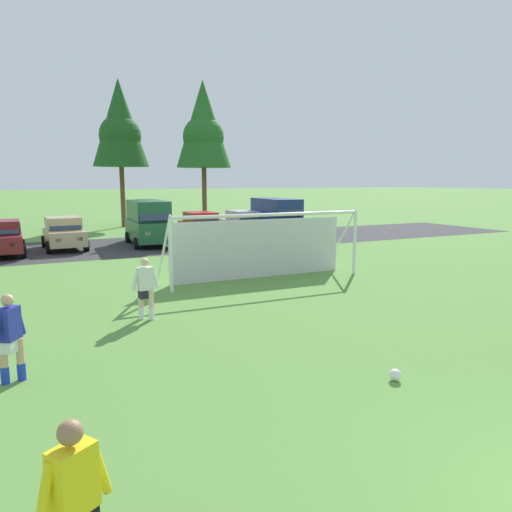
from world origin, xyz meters
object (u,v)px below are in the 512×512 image
at_px(player_defender_far, 146,289).
at_px(parked_car_slot_right, 244,224).
at_px(parked_car_slot_center, 149,221).
at_px(soccer_ball, 395,375).
at_px(parked_car_slot_left, 2,238).
at_px(player_midfield_center, 11,338).
at_px(parked_car_slot_center_left, 64,233).
at_px(parked_car_slot_center_right, 201,226).
at_px(referee, 75,508).
at_px(parked_car_slot_far_right, 277,217).
at_px(soccer_goal, 262,244).

relative_size(player_defender_far, parked_car_slot_right, 0.39).
bearing_deg(parked_car_slot_center, parked_car_slot_right, 9.39).
bearing_deg(parked_car_slot_center, soccer_ball, -91.09).
bearing_deg(soccer_ball, parked_car_slot_left, 109.55).
bearing_deg(soccer_ball, player_midfield_center, 154.49).
xyz_separation_m(player_midfield_center, parked_car_slot_left, (-0.73, 16.76, 0.05)).
height_order(parked_car_slot_center, parked_car_slot_right, parked_car_slot_center).
distance_m(soccer_ball, parked_car_slot_center_left, 21.28).
distance_m(player_defender_far, parked_car_slot_center_right, 17.09).
bearing_deg(referee, parked_car_slot_center_right, 68.13).
distance_m(parked_car_slot_center_left, parked_car_slot_far_right, 12.64).
xyz_separation_m(parked_car_slot_left, parked_car_slot_center, (7.41, 0.86, 0.47)).
bearing_deg(parked_car_slot_center_left, parked_car_slot_center_right, 4.38).
height_order(parked_car_slot_center_right, parked_car_slot_right, same).
relative_size(player_defender_far, parked_car_slot_center_left, 0.38).
height_order(referee, parked_car_slot_right, parked_car_slot_right).
bearing_deg(player_defender_far, soccer_goal, 33.89).
relative_size(soccer_goal, parked_car_slot_center_left, 1.74).
bearing_deg(parked_car_slot_center_right, parked_car_slot_far_right, -14.43).
xyz_separation_m(soccer_ball, parked_car_slot_center_left, (-4.11, 20.86, 0.77)).
relative_size(player_midfield_center, parked_car_slot_center_left, 0.38).
xyz_separation_m(parked_car_slot_left, parked_car_slot_center_right, (10.86, 1.72, 0.00)).
bearing_deg(soccer_ball, parked_car_slot_right, 72.42).
xyz_separation_m(referee, parked_car_slot_center_right, (9.53, 23.74, 0.05)).
distance_m(parked_car_slot_center_left, parked_car_slot_center_right, 7.98).
height_order(parked_car_slot_left, parked_car_slot_right, same).
bearing_deg(soccer_ball, parked_car_slot_center_right, 79.84).
height_order(soccer_goal, parked_car_slot_center_left, soccer_goal).
distance_m(parked_car_slot_center_left, parked_car_slot_center, 4.53).
height_order(parked_car_slot_center, parked_car_slot_far_right, same).
bearing_deg(soccer_goal, player_midfield_center, -142.35).
bearing_deg(parked_car_slot_center_left, player_defender_far, -86.48).
bearing_deg(referee, soccer_ball, 21.77).
distance_m(soccer_goal, parked_car_slot_far_right, 12.74).
relative_size(referee, parked_car_slot_center_left, 0.38).
bearing_deg(referee, soccer_goal, 56.72).
distance_m(parked_car_slot_left, parked_car_slot_center, 7.47).
height_order(player_midfield_center, parked_car_slot_right, parked_car_slot_right).
distance_m(soccer_ball, player_defender_far, 6.75).
distance_m(referee, parked_car_slot_center, 23.68).
relative_size(soccer_goal, player_midfield_center, 4.54).
relative_size(parked_car_slot_center_right, parked_car_slot_far_right, 0.86).
relative_size(parked_car_slot_left, parked_car_slot_right, 1.00).
bearing_deg(player_midfield_center, soccer_ball, -25.51).
bearing_deg(soccer_goal, parked_car_slot_left, 130.75).
distance_m(player_defender_far, parked_car_slot_right, 18.72).
relative_size(soccer_goal, parked_car_slot_far_right, 1.52).
xyz_separation_m(player_defender_far, parked_car_slot_far_right, (11.69, 14.37, 0.52)).
xyz_separation_m(parked_car_slot_center, parked_car_slot_right, (6.48, 1.07, -0.47)).
relative_size(parked_car_slot_center_left, parked_car_slot_far_right, 0.87).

